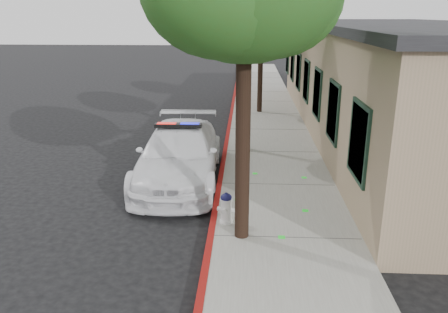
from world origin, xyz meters
The scene contains 8 objects.
ground centered at (0.00, 0.00, 0.00)m, with size 120.00×120.00×0.00m, color black.
sidewalk centered at (1.60, 3.00, 0.07)m, with size 3.20×60.00×0.15m, color gray.
red_curb centered at (0.06, 3.00, 0.08)m, with size 0.14×60.00×0.16m, color maroon.
clapboard_building centered at (6.69, 9.00, 2.13)m, with size 7.30×20.89×4.24m.
police_car centered at (-1.11, 3.55, 0.78)m, with size 2.30×5.42×1.68m.
fire_hydrant centered at (0.35, 0.63, 0.50)m, with size 0.40×0.35×0.70m.
street_tree_mid centered at (0.71, 6.28, 4.50)m, with size 3.15×3.03×5.77m.
street_tree_far centered at (1.39, 12.35, 3.93)m, with size 2.88×2.66×5.03m.
Camera 1 is at (0.77, -8.28, 4.56)m, focal length 35.65 mm.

